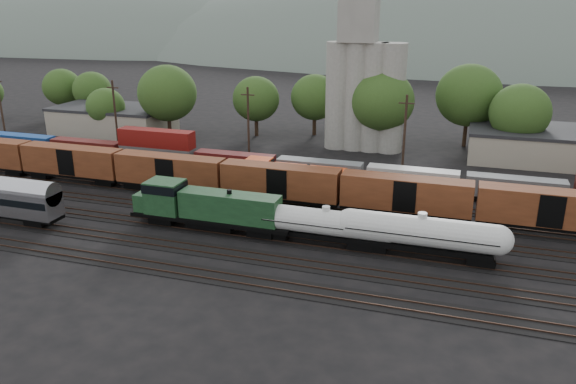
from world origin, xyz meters
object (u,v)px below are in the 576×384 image
(green_locomotive, at_px, (203,206))
(tank_car_a, at_px, (326,224))
(orange_locomotive, at_px, (288,176))
(grain_silo, at_px, (364,84))

(green_locomotive, height_order, tank_car_a, green_locomotive)
(orange_locomotive, bearing_deg, green_locomotive, -109.00)
(orange_locomotive, bearing_deg, grain_silo, 79.30)
(orange_locomotive, bearing_deg, tank_car_a, -59.10)
(green_locomotive, bearing_deg, tank_car_a, -0.00)
(tank_car_a, bearing_deg, orange_locomotive, 120.90)
(green_locomotive, bearing_deg, grain_silo, 76.19)
(tank_car_a, relative_size, grain_silo, 0.54)
(tank_car_a, xyz_separation_m, orange_locomotive, (-8.98, 15.00, -0.09))
(green_locomotive, distance_m, orange_locomotive, 15.87)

